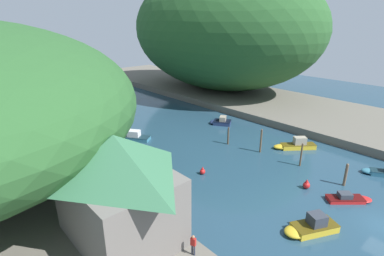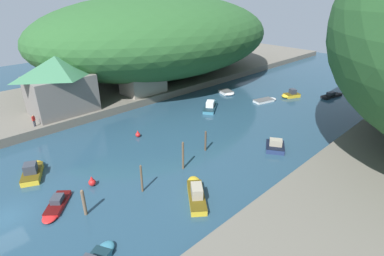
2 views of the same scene
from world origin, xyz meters
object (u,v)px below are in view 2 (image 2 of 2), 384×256
object	(u,v)px
waterfront_building	(60,84)
boat_far_upstream	(227,93)
channel_buoy_near	(92,182)
person_on_quay	(34,120)
boat_moored_right	(333,95)
boat_cabin_cruiser	(56,206)
boat_small_dinghy	(266,100)
boat_red_skiff	(196,192)
boat_navy_launch	(275,145)
boathouse_shed	(143,80)
boat_far_right_bank	(33,171)
boat_mid_channel	(290,95)
channel_buoy_far	(138,134)
boat_open_rowboat	(211,106)

from	to	relation	value
waterfront_building	boat_far_upstream	distance (m)	29.86
channel_buoy_near	person_on_quay	xyz separation A→B (m)	(-16.62, 0.04, 1.80)
boat_moored_right	boat_cabin_cruiser	size ratio (longest dim) A/B	1.34
boat_small_dinghy	boat_red_skiff	size ratio (longest dim) A/B	0.87
boat_navy_launch	channel_buoy_near	xyz separation A→B (m)	(-8.64, -20.74, -0.01)
boathouse_shed	boat_far_right_bank	size ratio (longest dim) A/B	1.52
boat_small_dinghy	channel_buoy_near	distance (m)	35.08
boat_small_dinghy	boat_cabin_cruiser	size ratio (longest dim) A/B	1.14
waterfront_building	boat_mid_channel	distance (m)	40.12
waterfront_building	boat_mid_channel	bearing A→B (deg)	61.47
channel_buoy_far	boat_open_rowboat	bearing A→B (deg)	92.52
channel_buoy_far	boat_moored_right	bearing A→B (deg)	72.92
boathouse_shed	channel_buoy_far	xyz separation A→B (m)	(12.48, -9.90, -3.29)
person_on_quay	boat_open_rowboat	bearing A→B (deg)	-38.93
boat_cabin_cruiser	boat_moored_right	bearing A→B (deg)	-142.72
boat_mid_channel	boat_far_right_bank	size ratio (longest dim) A/B	0.75
waterfront_building	boat_far_upstream	xyz separation A→B (m)	(9.54, 27.77, -5.41)
boat_far_right_bank	waterfront_building	bearing A→B (deg)	80.71
boat_navy_launch	boat_cabin_cruiser	bearing A→B (deg)	-140.49
boat_small_dinghy	boat_navy_launch	distance (m)	17.92
boat_open_rowboat	channel_buoy_near	bearing A→B (deg)	-110.08
boat_small_dinghy	boat_navy_launch	xyz separation A→B (m)	(10.84, -14.27, 0.23)
boat_moored_right	boat_navy_launch	world-z (taller)	boat_navy_launch
boat_navy_launch	boat_red_skiff	world-z (taller)	boat_red_skiff
waterfront_building	boat_open_rowboat	size ratio (longest dim) A/B	1.55
boat_far_right_bank	boat_far_upstream	bearing A→B (deg)	31.08
boat_cabin_cruiser	boat_mid_channel	world-z (taller)	boat_mid_channel
person_on_quay	boat_red_skiff	bearing A→B (deg)	-93.47
boat_moored_right	boat_navy_launch	size ratio (longest dim) A/B	1.34
boat_navy_launch	boat_red_skiff	distance (m)	14.25
channel_buoy_near	boat_far_upstream	bearing A→B (deg)	106.54
boathouse_shed	boat_red_skiff	world-z (taller)	boathouse_shed
waterfront_building	boat_far_right_bank	world-z (taller)	waterfront_building
boat_far_upstream	boat_mid_channel	distance (m)	11.88
boathouse_shed	channel_buoy_near	world-z (taller)	boathouse_shed
boat_small_dinghy	boat_red_skiff	world-z (taller)	boat_red_skiff
boathouse_shed	boat_far_right_bank	world-z (taller)	boathouse_shed
waterfront_building	boat_small_dinghy	size ratio (longest dim) A/B	2.00
boat_far_upstream	boat_small_dinghy	xyz separation A→B (m)	(7.63, 1.89, -0.05)
boathouse_shed	channel_buoy_near	xyz separation A→B (m)	(18.65, -19.77, -3.24)
waterfront_building	boathouse_shed	size ratio (longest dim) A/B	1.24
boathouse_shed	boat_mid_channel	world-z (taller)	boathouse_shed
boat_open_rowboat	boat_red_skiff	distance (m)	24.38
boat_small_dinghy	boat_moored_right	bearing A→B (deg)	72.47
boat_mid_channel	channel_buoy_far	bearing A→B (deg)	104.21
boat_open_rowboat	boat_mid_channel	xyz separation A→B (m)	(6.47, 15.05, 0.03)
boat_open_rowboat	boat_navy_launch	world-z (taller)	boat_open_rowboat
boathouse_shed	boat_cabin_cruiser	xyz separation A→B (m)	(19.65, -23.91, -3.40)
boathouse_shed	boat_moored_right	xyz separation A→B (m)	(23.70, 26.62, -3.36)
boathouse_shed	boat_small_dinghy	distance (m)	22.68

